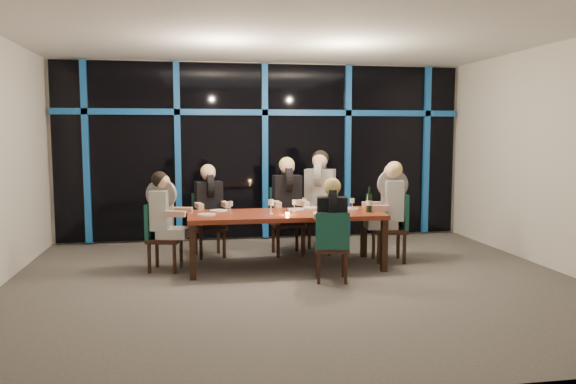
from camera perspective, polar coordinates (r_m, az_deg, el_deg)
name	(u,v)px	position (r m, az deg, el deg)	size (l,w,h in m)	color
room	(297,115)	(6.68, 0.89, 7.81)	(7.04, 7.00, 3.02)	#5D5752
window_wall	(265,149)	(9.58, -2.33, 4.42)	(6.86, 0.43, 2.94)	black
dining_table	(285,218)	(7.55, -0.26, -2.62)	(2.60, 1.00, 0.75)	maroon
chair_far_left	(208,221)	(8.40, -8.10, -2.93)	(0.51, 0.51, 0.93)	black
chair_far_mid	(286,217)	(8.47, -0.16, -2.54)	(0.48, 0.48, 1.00)	black
chair_far_right	(321,213)	(8.65, 3.32, -2.13)	(0.65, 0.65, 1.06)	black
chair_end_left	(159,233)	(7.60, -12.96, -4.09)	(0.51, 0.51, 0.90)	black
chair_end_right	(395,224)	(8.08, 10.83, -3.17)	(0.50, 0.50, 0.97)	black
chair_near_mid	(332,243)	(6.85, 4.49, -5.19)	(0.47, 0.47, 0.87)	black
diner_far_left	(209,197)	(8.27, -8.02, -0.49)	(0.51, 0.62, 0.90)	black
diner_far_mid	(288,191)	(8.34, -0.04, 0.05)	(0.51, 0.63, 0.97)	black
diner_far_right	(320,186)	(8.51, 3.22, 0.58)	(0.67, 0.73, 1.03)	black
diner_end_left	(164,206)	(7.53, -12.47, -1.42)	(0.60, 0.51, 0.88)	black
diner_end_right	(390,197)	(8.01, 10.31, -0.46)	(0.63, 0.51, 0.94)	black
diner_near_mid	(332,214)	(6.86, 4.47, -2.22)	(0.47, 0.58, 0.85)	black
plate_far_left	(219,211)	(7.75, -7.04, -1.88)	(0.24, 0.24, 0.01)	white
plate_far_mid	(296,209)	(7.81, 0.86, -1.77)	(0.24, 0.24, 0.01)	white
plate_far_right	(311,208)	(7.99, 2.40, -1.60)	(0.24, 0.24, 0.01)	white
plate_end_left	(207,214)	(7.40, -8.26, -2.27)	(0.24, 0.24, 0.01)	white
plate_end_right	(350,209)	(7.92, 6.31, -1.70)	(0.24, 0.24, 0.01)	white
plate_near_mid	(329,213)	(7.43, 4.15, -2.19)	(0.24, 0.24, 0.01)	white
wine_bottle	(369,202)	(7.66, 8.23, -1.05)	(0.08, 0.08, 0.34)	black
water_pitcher	(336,206)	(7.59, 4.92, -1.41)	(0.11, 0.10, 0.18)	silver
tea_light	(287,214)	(7.33, -0.06, -2.22)	(0.05, 0.05, 0.03)	#FFAD4C
wine_glass_a	(271,203)	(7.43, -1.76, -1.15)	(0.07, 0.07, 0.19)	silver
wine_glass_b	(294,203)	(7.62, 0.66, -1.11)	(0.06, 0.06, 0.16)	silver
wine_glass_c	(320,203)	(7.56, 3.29, -1.08)	(0.07, 0.07, 0.18)	white
wine_glass_d	(231,204)	(7.52, -5.86, -1.26)	(0.06, 0.06, 0.16)	silver
wine_glass_e	(352,201)	(7.85, 6.54, -0.96)	(0.06, 0.06, 0.16)	white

